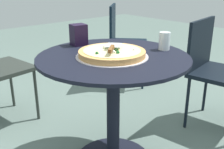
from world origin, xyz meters
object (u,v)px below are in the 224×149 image
object	(u,v)px
patio_chair_far	(215,65)
napkin_dispenser	(79,35)
pizza_server	(113,47)
drinking_cup	(164,41)
patio_table	(113,90)
pizza_on_tray	(112,53)
patio_chair_corner	(123,38)

from	to	relation	value
patio_chair_far	napkin_dispenser	bearing A→B (deg)	-27.74
pizza_server	patio_chair_far	distance (m)	0.99
pizza_server	napkin_dispenser	bearing A→B (deg)	-96.44
pizza_server	drinking_cup	distance (m)	0.36
pizza_server	patio_table	bearing A→B (deg)	-135.90
pizza_on_tray	patio_chair_far	distance (m)	0.97
pizza_on_tray	drinking_cup	bearing A→B (deg)	163.80
patio_table	patio_chair_corner	size ratio (longest dim) A/B	1.01
drinking_cup	patio_chair_far	world-z (taller)	patio_chair_far
pizza_on_tray	pizza_server	size ratio (longest dim) A/B	2.06
pizza_server	napkin_dispenser	xyz separation A→B (m)	(-0.04, -0.36, 0.00)
patio_chair_corner	napkin_dispenser	bearing A→B (deg)	32.20
drinking_cup	patio_table	bearing A→B (deg)	-19.32
pizza_server	drinking_cup	size ratio (longest dim) A/B	1.84
drinking_cup	patio_chair_corner	bearing A→B (deg)	-122.96
patio_table	pizza_on_tray	bearing A→B (deg)	31.13
napkin_dispenser	patio_chair_far	distance (m)	1.06
pizza_server	patio_chair_corner	world-z (taller)	patio_chair_corner
drinking_cup	patio_chair_far	size ratio (longest dim) A/B	0.13
napkin_dispenser	drinking_cup	bearing A→B (deg)	135.59
pizza_on_tray	napkin_dispenser	bearing A→B (deg)	-94.17
pizza_on_tray	patio_chair_corner	bearing A→B (deg)	-136.59
patio_table	patio_chair_far	bearing A→B (deg)	170.75
pizza_server	patio_chair_far	bearing A→B (deg)	173.26
drinking_cup	napkin_dispenser	distance (m)	0.53
patio_table	pizza_server	bearing A→B (deg)	44.10
pizza_on_tray	pizza_server	distance (m)	0.05
patio_table	pizza_on_tray	xyz separation A→B (m)	(0.02, 0.01, 0.23)
pizza_server	drinking_cup	world-z (taller)	drinking_cup
patio_chair_far	patio_table	bearing A→B (deg)	-9.25
pizza_server	patio_chair_corner	bearing A→B (deg)	-136.36
patio_table	pizza_on_tray	size ratio (longest dim) A/B	2.14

